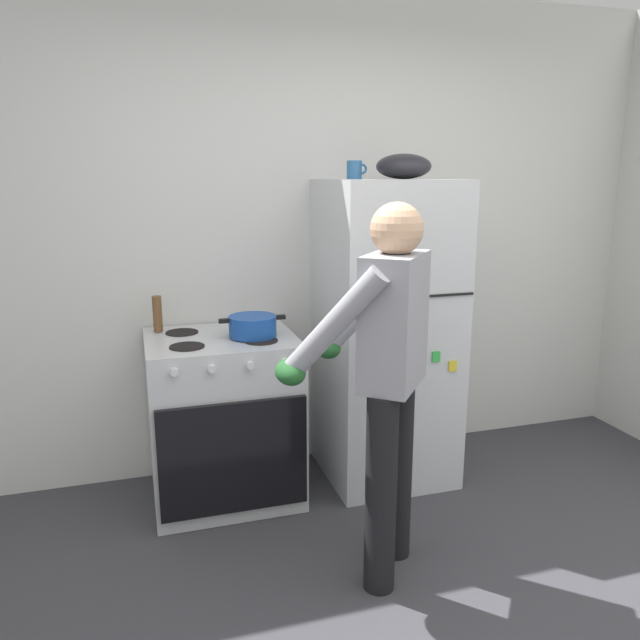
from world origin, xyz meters
TOP-DOWN VIEW (x-y plane):
  - kitchen_wall_back at (0.00, 1.95)m, footprint 6.00×0.10m
  - refrigerator at (0.36, 1.57)m, footprint 0.68×0.72m
  - stove_range at (-0.56, 1.56)m, footprint 0.76×0.67m
  - person_cook at (-0.00, 0.72)m, footprint 0.66×0.69m
  - red_pot at (-0.40, 1.52)m, footprint 0.34×0.24m
  - coffee_mug at (0.19, 1.62)m, footprint 0.11×0.08m
  - pepper_mill at (-0.86, 1.77)m, footprint 0.05×0.05m
  - mixing_bowl at (0.44, 1.57)m, footprint 0.29×0.29m

SIDE VIEW (x-z plane):
  - stove_range at x=-0.56m, z-range 0.00..0.89m
  - refrigerator at x=0.36m, z-range 0.00..1.68m
  - red_pot at x=-0.40m, z-range 0.89..1.00m
  - person_cook at x=0.00m, z-range 0.15..1.75m
  - pepper_mill at x=-0.86m, z-range 0.89..1.08m
  - kitchen_wall_back at x=0.00m, z-range 0.00..2.70m
  - coffee_mug at x=0.19m, z-range 1.68..1.77m
  - mixing_bowl at x=0.44m, z-range 1.68..1.81m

